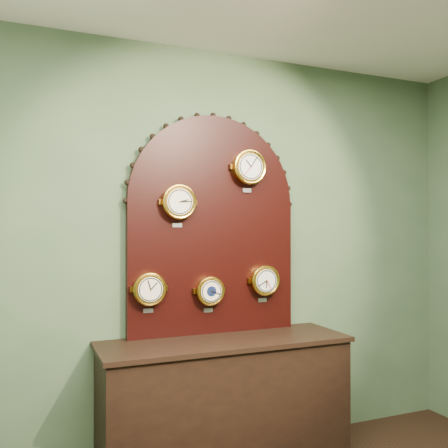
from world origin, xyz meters
name	(u,v)px	position (x,y,z in m)	size (l,w,h in m)	color
wall_back	(210,250)	(0.00, 2.50, 1.40)	(4.00, 4.00, 0.00)	#435C3F
shop_counter	(225,405)	(0.00, 2.23, 0.40)	(1.60, 0.50, 0.80)	black
display_board	(213,218)	(0.00, 2.45, 1.63)	(1.26, 0.06, 1.53)	black
roman_clock	(179,202)	(-0.27, 2.38, 1.73)	(0.23, 0.08, 0.28)	gold
arabic_clock	(249,167)	(0.24, 2.38, 1.98)	(0.25, 0.08, 0.30)	gold
hygrometer	(149,289)	(-0.46, 2.38, 1.16)	(0.22, 0.08, 0.27)	gold
barometer	(210,291)	(-0.05, 2.38, 1.13)	(0.20, 0.08, 0.25)	gold
tide_clock	(264,280)	(0.37, 2.38, 1.18)	(0.22, 0.08, 0.27)	gold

